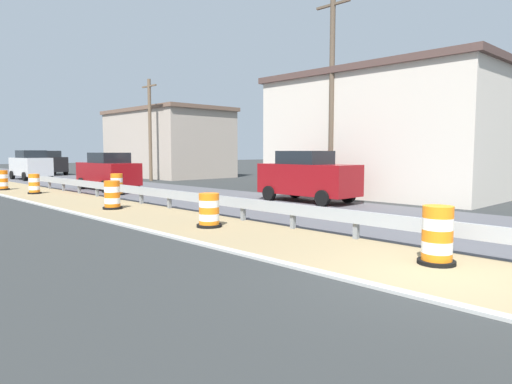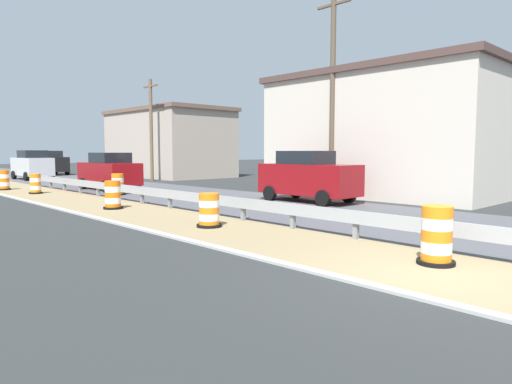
% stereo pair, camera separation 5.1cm
% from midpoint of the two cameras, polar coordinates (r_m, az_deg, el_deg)
% --- Properties ---
extents(ground_plane, '(160.00, 160.00, 0.00)m').
position_cam_midpoint_polar(ground_plane, '(8.45, 22.01, -9.94)').
color(ground_plane, '#2B2D2D').
extents(median_dirt_strip, '(3.23, 120.00, 0.01)m').
position_cam_midpoint_polar(median_dirt_strip, '(8.82, 23.15, -9.33)').
color(median_dirt_strip, '#8E7A56').
rests_on(median_dirt_strip, ground).
extents(curb_near_edge, '(0.20, 120.00, 0.11)m').
position_cam_midpoint_polar(curb_near_edge, '(7.32, 17.72, -12.10)').
color(curb_near_edge, '#ADADA8').
rests_on(curb_near_edge, ground).
extents(guardrail_median, '(0.18, 47.38, 0.71)m').
position_cam_midpoint_polar(guardrail_median, '(11.27, 12.45, -3.26)').
color(guardrail_median, '#999EA3').
rests_on(guardrail_median, ground).
extents(traffic_barrel_nearest, '(0.71, 0.71, 1.12)m').
position_cam_midpoint_polar(traffic_barrel_nearest, '(9.27, 21.97, -5.40)').
color(traffic_barrel_nearest, orange).
rests_on(traffic_barrel_nearest, ground).
extents(traffic_barrel_close, '(0.72, 0.72, 0.96)m').
position_cam_midpoint_polar(traffic_barrel_close, '(12.87, -5.82, -2.52)').
color(traffic_barrel_close, orange).
rests_on(traffic_barrel_close, ground).
extents(traffic_barrel_mid, '(0.71, 0.71, 1.05)m').
position_cam_midpoint_polar(traffic_barrel_mid, '(17.62, -17.53, -0.51)').
color(traffic_barrel_mid, orange).
rests_on(traffic_barrel_mid, ground).
extents(traffic_barrel_far, '(0.72, 0.72, 1.05)m').
position_cam_midpoint_polar(traffic_barrel_far, '(23.18, -16.98, 0.81)').
color(traffic_barrel_far, orange).
rests_on(traffic_barrel_far, ground).
extents(traffic_barrel_farther, '(0.68, 0.68, 1.09)m').
position_cam_midpoint_polar(traffic_barrel_farther, '(28.65, -29.15, 1.22)').
color(traffic_barrel_farther, orange).
rests_on(traffic_barrel_farther, ground).
extents(traffic_barrel_farthest, '(0.65, 0.65, 1.00)m').
position_cam_midpoint_polar(traffic_barrel_farthest, '(25.36, -26.00, 0.82)').
color(traffic_barrel_farthest, orange).
rests_on(traffic_barrel_farthest, ground).
extents(car_lead_near_lane, '(2.01, 4.54, 2.07)m').
position_cam_midpoint_polar(car_lead_near_lane, '(26.35, -17.98, 2.51)').
color(car_lead_near_lane, maroon).
rests_on(car_lead_near_lane, ground).
extents(car_trailing_near_lane, '(1.94, 4.44, 2.16)m').
position_cam_midpoint_polar(car_trailing_near_lane, '(19.32, 6.66, 1.97)').
color(car_trailing_near_lane, maroon).
rests_on(car_trailing_near_lane, ground).
extents(car_mid_far_lane, '(2.04, 4.10, 2.18)m').
position_cam_midpoint_polar(car_mid_far_lane, '(44.95, -24.42, 3.37)').
color(car_mid_far_lane, black).
rests_on(car_mid_far_lane, ground).
extents(car_trailing_far_lane, '(2.10, 4.17, 2.21)m').
position_cam_midpoint_polar(car_trailing_far_lane, '(38.21, -26.34, 3.07)').
color(car_trailing_far_lane, silver).
rests_on(car_trailing_far_lane, ground).
extents(roadside_shop_near, '(8.42, 11.20, 5.96)m').
position_cam_midpoint_polar(roadside_shop_near, '(24.07, 17.29, 6.96)').
color(roadside_shop_near, beige).
rests_on(roadside_shop_near, ground).
extents(roadside_shop_far, '(6.61, 11.20, 5.62)m').
position_cam_midpoint_polar(roadside_shop_far, '(39.29, -10.92, 6.08)').
color(roadside_shop_far, '#AD9E8E').
rests_on(roadside_shop_far, ground).
extents(utility_pole_near, '(0.24, 1.80, 9.18)m').
position_cam_midpoint_polar(utility_pole_near, '(21.30, 9.69, 12.13)').
color(utility_pole_near, brown).
rests_on(utility_pole_near, ground).
extents(utility_pole_mid, '(0.24, 1.80, 7.25)m').
position_cam_midpoint_polar(utility_pole_mid, '(33.52, -13.04, 7.84)').
color(utility_pole_mid, brown).
rests_on(utility_pole_mid, ground).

